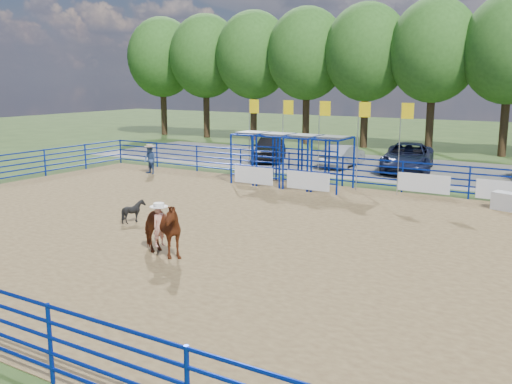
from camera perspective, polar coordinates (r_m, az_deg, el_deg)
ground at (r=19.99m, az=-2.66°, el=-4.00°), size 120.00×120.00×0.00m
arena_dirt at (r=19.98m, az=-2.66°, el=-3.97°), size 30.00×20.00×0.02m
gravel_strip at (r=35.09m, az=13.06°, el=2.38°), size 40.00×10.00×0.01m
announcer_table at (r=25.14m, az=24.09°, el=-0.91°), size 1.47×0.97×0.72m
horse_and_rider at (r=17.25m, az=-9.63°, el=-3.46°), size 2.18×1.36×2.25m
calf at (r=21.54m, az=-12.13°, el=-1.90°), size 1.00×0.97×0.85m
spectator_cowboy at (r=32.28m, az=-10.56°, el=3.23°), size 0.88×0.75×1.64m
car_a at (r=37.00m, az=1.34°, el=4.42°), size 3.80×5.22×1.65m
car_b at (r=34.89m, az=8.69°, el=3.62°), size 1.54×4.14×1.35m
car_c at (r=33.89m, az=14.93°, el=3.37°), size 3.83×6.24×1.61m
perimeter_fence at (r=19.80m, az=-2.68°, el=-1.91°), size 30.10×20.10×1.50m
chute_assembly at (r=28.15m, az=4.19°, el=3.08°), size 19.32×2.41×4.20m
treeline at (r=43.39m, az=17.41°, el=13.79°), size 56.40×6.40×11.24m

